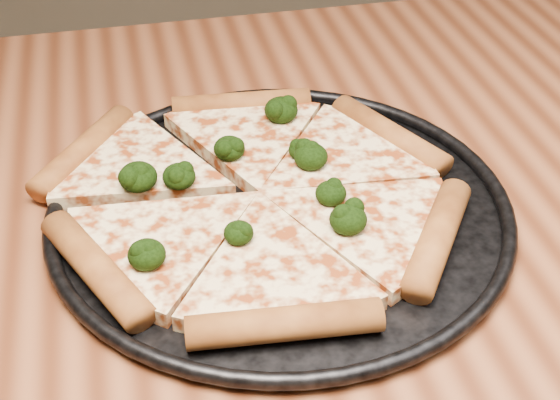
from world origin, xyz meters
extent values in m
cube|color=brown|center=(0.00, 0.00, 0.73)|extent=(1.20, 0.90, 0.04)
cube|color=brown|center=(0.54, 0.39, 0.35)|extent=(0.06, 0.06, 0.71)
cylinder|color=black|center=(-0.01, 0.03, 0.75)|extent=(0.38, 0.38, 0.01)
torus|color=black|center=(-0.01, 0.03, 0.76)|extent=(0.40, 0.40, 0.01)
cylinder|color=#A75F29|center=(0.12, 0.11, 0.77)|extent=(0.08, 0.14, 0.03)
cylinder|color=#A75F29|center=(-0.01, 0.20, 0.77)|extent=(0.14, 0.04, 0.03)
cylinder|color=#A75F29|center=(-0.17, 0.14, 0.77)|extent=(0.10, 0.13, 0.03)
cylinder|color=#A75F29|center=(-0.16, -0.02, 0.77)|extent=(0.08, 0.14, 0.03)
cylinder|color=#A75F29|center=(-0.04, -0.11, 0.77)|extent=(0.14, 0.04, 0.03)
cylinder|color=#A75F29|center=(0.10, -0.04, 0.77)|extent=(0.10, 0.13, 0.03)
ellipsoid|color=black|center=(-0.09, 0.07, 0.78)|extent=(0.03, 0.03, 0.02)
ellipsoid|color=black|center=(0.03, 0.07, 0.78)|extent=(0.03, 0.03, 0.02)
ellipsoid|color=black|center=(0.03, 0.02, 0.78)|extent=(0.03, 0.03, 0.02)
ellipsoid|color=black|center=(-0.13, -0.03, 0.78)|extent=(0.03, 0.03, 0.02)
ellipsoid|color=black|center=(0.04, -0.02, 0.78)|extent=(0.03, 0.03, 0.02)
ellipsoid|color=black|center=(-0.05, -0.02, 0.78)|extent=(0.02, 0.02, 0.02)
ellipsoid|color=black|center=(0.02, 0.09, 0.78)|extent=(0.02, 0.02, 0.02)
ellipsoid|color=black|center=(-0.04, 0.10, 0.78)|extent=(0.03, 0.03, 0.02)
ellipsoid|color=black|center=(0.02, 0.16, 0.78)|extent=(0.03, 0.03, 0.02)
ellipsoid|color=black|center=(-0.12, 0.07, 0.78)|extent=(0.03, 0.03, 0.02)
camera|label=1|loc=(-0.13, -0.49, 1.17)|focal=50.68mm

